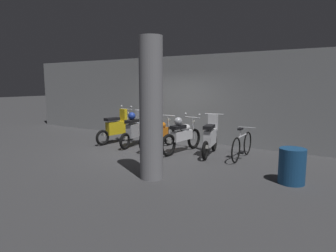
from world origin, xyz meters
TOP-DOWN VIEW (x-y plane):
  - ground_plane at (0.00, 0.00)m, footprint 80.00×80.00m
  - back_wall at (0.00, 2.23)m, footprint 16.00×0.30m
  - motorbike_slot_0 at (-1.76, 0.44)m, footprint 0.58×1.67m
  - motorbike_slot_1 at (-0.89, 0.36)m, footprint 0.56×1.68m
  - motorbike_slot_2 at (0.00, 0.44)m, footprint 0.56×1.95m
  - motorbike_slot_3 at (0.88, 0.41)m, footprint 0.59×1.95m
  - motorbike_slot_4 at (1.76, 0.53)m, footprint 0.58×1.66m
  - bicycle at (2.67, 0.62)m, footprint 0.50×1.73m
  - support_pillar at (1.54, -2.11)m, footprint 0.51×0.51m
  - trash_bin at (4.21, -0.84)m, footprint 0.54×0.54m

SIDE VIEW (x-z plane):
  - ground_plane at x=0.00m, z-range 0.00..0.00m
  - bicycle at x=2.67m, z-range -0.08..0.80m
  - trash_bin at x=4.21m, z-range 0.00..0.75m
  - motorbike_slot_4 at x=1.76m, z-range -0.06..1.11m
  - motorbike_slot_2 at x=0.00m, z-range -0.02..1.07m
  - motorbike_slot_0 at x=-1.76m, z-range -0.12..1.17m
  - motorbike_slot_3 at x=0.88m, z-range -0.05..1.10m
  - motorbike_slot_1 at x=-0.89m, z-range -0.02..1.15m
  - back_wall at x=0.00m, z-range 0.00..3.05m
  - support_pillar at x=1.54m, z-range 0.00..3.05m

